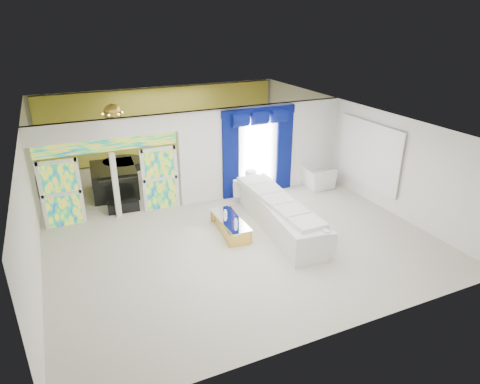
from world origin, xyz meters
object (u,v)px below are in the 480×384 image
white_sofa (278,215)px  armchair (316,177)px  console_table (258,191)px  grand_piano (114,180)px  coffee_table (230,226)px

white_sofa → armchair: (2.77, 2.19, -0.04)m
console_table → grand_piano: 4.94m
armchair → grand_piano: (-6.63, 2.34, 0.11)m
console_table → armchair: size_ratio=1.00×
grand_piano → armchair: bearing=-15.1°
coffee_table → console_table: coffee_table is taller
console_table → white_sofa: bearing=-102.9°
armchair → grand_piano: grand_piano is taller
white_sofa → coffee_table: bearing=173.1°
console_table → armchair: armchair is taller
white_sofa → console_table: (0.52, 2.26, -0.22)m
white_sofa → armchair: size_ratio=3.80×
coffee_table → armchair: bearing=24.7°
white_sofa → grand_piano: (-3.86, 4.53, 0.07)m
grand_piano → console_table: bearing=-23.1°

